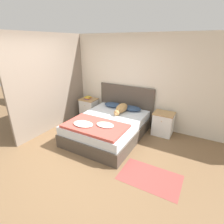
{
  "coord_description": "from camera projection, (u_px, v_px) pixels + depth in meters",
  "views": [
    {
      "loc": [
        2.16,
        -2.48,
        2.34
      ],
      "look_at": [
        0.09,
        1.21,
        0.62
      ],
      "focal_mm": 28.0,
      "sensor_mm": 36.0,
      "label": 1
    }
  ],
  "objects": [
    {
      "name": "nightstand_right",
      "position": [
        163.0,
        124.0,
        4.62
      ],
      "size": [
        0.52,
        0.44,
        0.62
      ],
      "color": "white",
      "rests_on": "ground_plane"
    },
    {
      "name": "quilt",
      "position": [
        95.0,
        126.0,
        3.96
      ],
      "size": [
        1.41,
        0.83,
        0.11
      ],
      "color": "#BC4C42",
      "rests_on": "bed"
    },
    {
      "name": "ground_plane",
      "position": [
        82.0,
        155.0,
        3.86
      ],
      "size": [
        16.0,
        16.0,
        0.0
      ],
      "primitive_type": "plane",
      "color": "brown"
    },
    {
      "name": "nightstand_left",
      "position": [
        89.0,
        108.0,
        5.72
      ],
      "size": [
        0.52,
        0.44,
        0.62
      ],
      "color": "white",
      "rests_on": "ground_plane"
    },
    {
      "name": "rug",
      "position": [
        150.0,
        177.0,
        3.23
      ],
      "size": [
        1.11,
        0.7,
        0.0
      ],
      "color": "#93423D",
      "rests_on": "ground_plane"
    },
    {
      "name": "wall_back",
      "position": [
        125.0,
        80.0,
        5.1
      ],
      "size": [
        9.0,
        0.06,
        2.55
      ],
      "color": "beige",
      "rests_on": "ground_plane"
    },
    {
      "name": "book_stack",
      "position": [
        88.0,
        98.0,
        5.56
      ],
      "size": [
        0.17,
        0.2,
        0.09
      ],
      "color": "#703D7F",
      "rests_on": "nightstand_left"
    },
    {
      "name": "headboard",
      "position": [
        126.0,
        103.0,
        5.26
      ],
      "size": [
        1.71,
        0.06,
        1.15
      ],
      "color": "#4C4238",
      "rests_on": "ground_plane"
    },
    {
      "name": "pillow_left",
      "position": [
        113.0,
        105.0,
        5.2
      ],
      "size": [
        0.54,
        0.35,
        0.11
      ],
      "color": "navy",
      "rests_on": "bed"
    },
    {
      "name": "dog",
      "position": [
        121.0,
        109.0,
        4.77
      ],
      "size": [
        0.25,
        0.72,
        0.24
      ],
      "color": "tan",
      "rests_on": "bed"
    },
    {
      "name": "pillow_right",
      "position": [
        132.0,
        108.0,
        4.93
      ],
      "size": [
        0.54,
        0.35,
        0.11
      ],
      "color": "navy",
      "rests_on": "bed"
    },
    {
      "name": "bed",
      "position": [
        108.0,
        128.0,
        4.53
      ],
      "size": [
        1.63,
        2.07,
        0.52
      ],
      "color": "#4C4238",
      "rests_on": "ground_plane"
    },
    {
      "name": "wall_side_left",
      "position": [
        58.0,
        82.0,
        4.94
      ],
      "size": [
        0.06,
        3.1,
        2.55
      ],
      "color": "gray",
      "rests_on": "ground_plane"
    }
  ]
}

